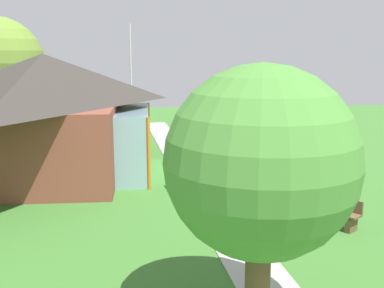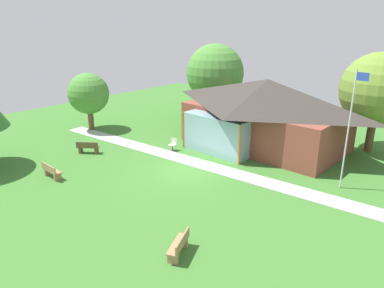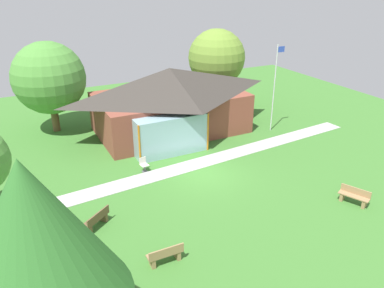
{
  "view_description": "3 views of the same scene",
  "coord_description": "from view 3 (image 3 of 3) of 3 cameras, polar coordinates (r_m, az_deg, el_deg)",
  "views": [
    {
      "loc": [
        -18.73,
        2.8,
        4.76
      ],
      "look_at": [
        -0.8,
        1.16,
        1.18
      ],
      "focal_mm": 43.09,
      "sensor_mm": 36.0,
      "label": 1
    },
    {
      "loc": [
        13.52,
        -14.59,
        8.64
      ],
      "look_at": [
        -0.84,
        1.42,
        1.13
      ],
      "focal_mm": 33.79,
      "sensor_mm": 36.0,
      "label": 2
    },
    {
      "loc": [
        -9.53,
        -17.22,
        10.75
      ],
      "look_at": [
        0.01,
        1.72,
        1.24
      ],
      "focal_mm": 35.53,
      "sensor_mm": 36.0,
      "label": 3
    }
  ],
  "objects": [
    {
      "name": "ground_plane",
      "position": [
        22.42,
        1.95,
        -4.51
      ],
      "size": [
        44.0,
        44.0,
        0.0
      ],
      "primitive_type": "plane",
      "color": "#3D752D"
    },
    {
      "name": "pavilion",
      "position": [
        27.66,
        -3.3,
        6.65
      ],
      "size": [
        11.48,
        7.94,
        4.73
      ],
      "color": "brown",
      "rests_on": "ground_plane"
    },
    {
      "name": "footpath",
      "position": [
        23.46,
        0.38,
        -3.08
      ],
      "size": [
        25.66,
        3.51,
        0.03
      ],
      "primitive_type": "cube",
      "rotation": [
        0.0,
        0.0,
        0.09
      ],
      "color": "#ADADA8",
      "rests_on": "ground_plane"
    },
    {
      "name": "flagpole",
      "position": [
        28.18,
        12.31,
        8.62
      ],
      "size": [
        0.64,
        0.08,
        6.34
      ],
      "color": "silver",
      "rests_on": "ground_plane"
    },
    {
      "name": "bench_mid_left",
      "position": [
        18.36,
        -14.16,
        -11.0
      ],
      "size": [
        1.47,
        1.25,
        0.84
      ],
      "rotation": [
        0.0,
        0.0,
        0.64
      ],
      "color": "brown",
      "rests_on": "ground_plane"
    },
    {
      "name": "bench_front_left",
      "position": [
        15.98,
        -4.02,
        -16.27
      ],
      "size": [
        1.5,
        0.45,
        0.84
      ],
      "rotation": [
        0.0,
        0.0,
        6.28
      ],
      "color": "#9E7A51",
      "rests_on": "ground_plane"
    },
    {
      "name": "bench_front_right",
      "position": [
        21.19,
        23.15,
        -7.25
      ],
      "size": [
        1.01,
        1.55,
        0.84
      ],
      "rotation": [
        0.0,
        0.0,
        1.99
      ],
      "color": "#9E7A51",
      "rests_on": "ground_plane"
    },
    {
      "name": "patio_chair_west",
      "position": [
        22.71,
        -7.25,
        -3.13
      ],
      "size": [
        0.51,
        0.51,
        0.86
      ],
      "rotation": [
        0.0,
        0.0,
        3.31
      ],
      "color": "beige",
      "rests_on": "ground_plane"
    },
    {
      "name": "tree_behind_pavilion_right",
      "position": [
        33.2,
        3.72,
        12.76
      ],
      "size": [
        4.84,
        4.84,
        6.66
      ],
      "color": "brown",
      "rests_on": "ground_plane"
    },
    {
      "name": "tree_behind_pavilion_left",
      "position": [
        29.17,
        -20.68,
        9.23
      ],
      "size": [
        5.14,
        5.14,
        6.58
      ],
      "color": "brown",
      "rests_on": "ground_plane"
    },
    {
      "name": "tree_lawn_corner",
      "position": [
        10.58,
        -22.79,
        -12.74
      ],
      "size": [
        4.84,
        4.84,
        6.93
      ],
      "color": "brown",
      "rests_on": "ground_plane"
    }
  ]
}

